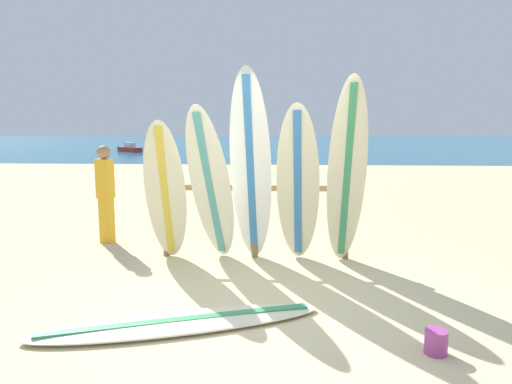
{
  "coord_description": "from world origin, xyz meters",
  "views": [
    {
      "loc": [
        0.36,
        -4.17,
        1.82
      ],
      "look_at": [
        -0.02,
        2.24,
        0.89
      ],
      "focal_mm": 31.16,
      "sensor_mm": 36.0,
      "label": 1
    }
  ],
  "objects_px": {
    "surfboard_leaning_left": "(211,187)",
    "surfboard_leaning_center_left": "(251,169)",
    "surfboard_leaning_far_left": "(165,192)",
    "surfboard_leaning_center": "(298,186)",
    "beachgoer_standing": "(105,190)",
    "surfboard_rack": "(255,207)",
    "sand_bucket": "(436,342)",
    "small_boat_offshore": "(130,148)",
    "surfboard_lying_on_sand": "(180,323)",
    "surfboard_leaning_center_right": "(347,174)"
  },
  "relations": [
    {
      "from": "surfboard_rack",
      "to": "sand_bucket",
      "type": "relative_size",
      "value": 13.14
    },
    {
      "from": "surfboard_leaning_center_right",
      "to": "sand_bucket",
      "type": "bearing_deg",
      "value": -78.99
    },
    {
      "from": "beachgoer_standing",
      "to": "sand_bucket",
      "type": "distance_m",
      "value": 5.27
    },
    {
      "from": "sand_bucket",
      "to": "surfboard_leaning_center",
      "type": "bearing_deg",
      "value": 114.29
    },
    {
      "from": "surfboard_leaning_left",
      "to": "small_boat_offshore",
      "type": "distance_m",
      "value": 30.15
    },
    {
      "from": "surfboard_leaning_center",
      "to": "sand_bucket",
      "type": "distance_m",
      "value": 2.74
    },
    {
      "from": "surfboard_lying_on_sand",
      "to": "beachgoer_standing",
      "type": "relative_size",
      "value": 1.77
    },
    {
      "from": "surfboard_rack",
      "to": "surfboard_leaning_center",
      "type": "xyz_separation_m",
      "value": [
        0.59,
        -0.3,
        0.34
      ]
    },
    {
      "from": "beachgoer_standing",
      "to": "surfboard_rack",
      "type": "bearing_deg",
      "value": -15.42
    },
    {
      "from": "surfboard_leaning_left",
      "to": "surfboard_leaning_center_left",
      "type": "distance_m",
      "value": 0.58
    },
    {
      "from": "surfboard_leaning_far_left",
      "to": "small_boat_offshore",
      "type": "distance_m",
      "value": 29.84
    },
    {
      "from": "small_boat_offshore",
      "to": "surfboard_lying_on_sand",
      "type": "bearing_deg",
      "value": -70.0
    },
    {
      "from": "surfboard_leaning_left",
      "to": "surfboard_leaning_center_left",
      "type": "bearing_deg",
      "value": 12.0
    },
    {
      "from": "surfboard_rack",
      "to": "surfboard_leaning_center_right",
      "type": "relative_size",
      "value": 1.07
    },
    {
      "from": "surfboard_leaning_left",
      "to": "surfboard_lying_on_sand",
      "type": "height_order",
      "value": "surfboard_leaning_left"
    },
    {
      "from": "surfboard_lying_on_sand",
      "to": "sand_bucket",
      "type": "relative_size",
      "value": 13.61
    },
    {
      "from": "surfboard_leaning_left",
      "to": "surfboard_lying_on_sand",
      "type": "relative_size",
      "value": 0.77
    },
    {
      "from": "surfboard_leaning_far_left",
      "to": "surfboard_leaning_center",
      "type": "bearing_deg",
      "value": 0.51
    },
    {
      "from": "surfboard_rack",
      "to": "small_boat_offshore",
      "type": "relative_size",
      "value": 1.09
    },
    {
      "from": "surfboard_leaning_far_left",
      "to": "surfboard_leaning_left",
      "type": "height_order",
      "value": "surfboard_leaning_left"
    },
    {
      "from": "surfboard_leaning_center_right",
      "to": "surfboard_leaning_center_left",
      "type": "bearing_deg",
      "value": 175.22
    },
    {
      "from": "surfboard_leaning_center_left",
      "to": "surfboard_rack",
      "type": "bearing_deg",
      "value": 83.48
    },
    {
      "from": "surfboard_leaning_center_left",
      "to": "surfboard_leaning_center",
      "type": "relative_size",
      "value": 1.21
    },
    {
      "from": "surfboard_leaning_left",
      "to": "surfboard_leaning_center_right",
      "type": "bearing_deg",
      "value": 0.2
    },
    {
      "from": "surfboard_lying_on_sand",
      "to": "beachgoer_standing",
      "type": "bearing_deg",
      "value": 122.31
    },
    {
      "from": "surfboard_rack",
      "to": "surfboard_leaning_center",
      "type": "bearing_deg",
      "value": -26.92
    },
    {
      "from": "surfboard_lying_on_sand",
      "to": "small_boat_offshore",
      "type": "xyz_separation_m",
      "value": [
        -10.91,
        29.96,
        0.22
      ]
    },
    {
      "from": "surfboard_leaning_far_left",
      "to": "surfboard_leaning_center",
      "type": "height_order",
      "value": "surfboard_leaning_center"
    },
    {
      "from": "surfboard_leaning_far_left",
      "to": "surfboard_leaning_center",
      "type": "relative_size",
      "value": 0.9
    },
    {
      "from": "surfboard_rack",
      "to": "sand_bucket",
      "type": "xyz_separation_m",
      "value": [
        1.64,
        -2.64,
        -0.63
      ]
    },
    {
      "from": "surfboard_rack",
      "to": "surfboard_leaning_center_left",
      "type": "height_order",
      "value": "surfboard_leaning_center_left"
    },
    {
      "from": "surfboard_rack",
      "to": "beachgoer_standing",
      "type": "height_order",
      "value": "beachgoer_standing"
    },
    {
      "from": "surfboard_rack",
      "to": "surfboard_leaning_center_right",
      "type": "height_order",
      "value": "surfboard_leaning_center_right"
    },
    {
      "from": "surfboard_leaning_center_right",
      "to": "surfboard_lying_on_sand",
      "type": "height_order",
      "value": "surfboard_leaning_center_right"
    },
    {
      "from": "surfboard_lying_on_sand",
      "to": "sand_bucket",
      "type": "xyz_separation_m",
      "value": [
        2.19,
        -0.37,
        0.07
      ]
    },
    {
      "from": "surfboard_leaning_center",
      "to": "surfboard_leaning_center_left",
      "type": "bearing_deg",
      "value": 179.22
    },
    {
      "from": "surfboard_leaning_center_left",
      "to": "surfboard_leaning_left",
      "type": "bearing_deg",
      "value": -168.0
    },
    {
      "from": "surfboard_leaning_center_left",
      "to": "surfboard_leaning_center",
      "type": "distance_m",
      "value": 0.66
    },
    {
      "from": "surfboard_leaning_far_left",
      "to": "surfboard_leaning_center_right",
      "type": "relative_size",
      "value": 0.79
    },
    {
      "from": "surfboard_leaning_center_left",
      "to": "sand_bucket",
      "type": "distance_m",
      "value": 3.12
    },
    {
      "from": "surfboard_leaning_far_left",
      "to": "sand_bucket",
      "type": "relative_size",
      "value": 9.62
    },
    {
      "from": "surfboard_leaning_center_left",
      "to": "small_boat_offshore",
      "type": "relative_size",
      "value": 1.07
    },
    {
      "from": "surfboard_leaning_left",
      "to": "beachgoer_standing",
      "type": "distance_m",
      "value": 2.15
    },
    {
      "from": "surfboard_leaning_left",
      "to": "beachgoer_standing",
      "type": "height_order",
      "value": "surfboard_leaning_left"
    },
    {
      "from": "small_boat_offshore",
      "to": "beachgoer_standing",
      "type": "bearing_deg",
      "value": -71.48
    },
    {
      "from": "surfboard_leaning_center",
      "to": "surfboard_leaning_center_right",
      "type": "xyz_separation_m",
      "value": [
        0.62,
        -0.1,
        0.16
      ]
    },
    {
      "from": "surfboard_leaning_center_left",
      "to": "sand_bucket",
      "type": "bearing_deg",
      "value": -54.44
    },
    {
      "from": "surfboard_rack",
      "to": "surfboard_lying_on_sand",
      "type": "xyz_separation_m",
      "value": [
        -0.55,
        -2.27,
        -0.7
      ]
    },
    {
      "from": "surfboard_leaning_center_right",
      "to": "beachgoer_standing",
      "type": "bearing_deg",
      "value": 163.68
    },
    {
      "from": "small_boat_offshore",
      "to": "surfboard_rack",
      "type": "bearing_deg",
      "value": -67.52
    }
  ]
}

